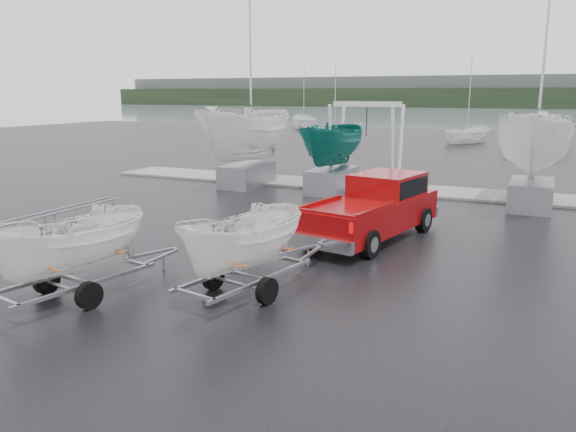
{
  "coord_description": "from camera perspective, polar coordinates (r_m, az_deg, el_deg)",
  "views": [
    {
      "loc": [
        6.9,
        -13.08,
        4.52
      ],
      "look_at": [
        0.53,
        0.62,
        1.2
      ],
      "focal_mm": 35.0,
      "sensor_mm": 36.0,
      "label": 1
    }
  ],
  "objects": [
    {
      "name": "dock",
      "position": [
        27.35,
        9.99,
        2.8
      ],
      "size": [
        30.0,
        3.0,
        0.12
      ],
      "primitive_type": "cube",
      "color": "gray",
      "rests_on": "ground"
    },
    {
      "name": "trailer_parked",
      "position": [
        13.02,
        -21.54,
        2.16
      ],
      "size": [
        1.88,
        3.76,
        4.41
      ],
      "rotation": [
        0.0,
        0.0,
        -0.19
      ],
      "color": "gray",
      "rests_on": "ground"
    },
    {
      "name": "treeline",
      "position": [
        183.22,
        23.21,
        10.95
      ],
      "size": [
        300.0,
        8.0,
        6.0
      ],
      "primitive_type": "cube",
      "color": "black",
      "rests_on": "ground"
    },
    {
      "name": "pickup_truck",
      "position": [
        18.03,
        8.98,
        1.07
      ],
      "size": [
        3.11,
        6.21,
        1.97
      ],
      "rotation": [
        0.0,
        0.0,
        -0.19
      ],
      "color": "maroon",
      "rests_on": "ground"
    },
    {
      "name": "keelboat_2",
      "position": [
        24.09,
        24.24,
        11.0
      ],
      "size": [
        2.75,
        3.2,
        10.93
      ],
      "color": "gray",
      "rests_on": "ground"
    },
    {
      "name": "ground_plane",
      "position": [
        15.47,
        -2.75,
        -4.62
      ],
      "size": [
        120.0,
        120.0,
        0.0
      ],
      "primitive_type": "plane",
      "color": "black",
      "rests_on": "ground"
    },
    {
      "name": "boat_hoist",
      "position": [
        27.34,
        7.95,
        8.4
      ],
      "size": [
        3.3,
        2.18,
        4.12
      ],
      "color": "silver",
      "rests_on": "ground"
    },
    {
      "name": "keelboat_0",
      "position": [
        27.57,
        -4.3,
        12.19
      ],
      "size": [
        2.79,
        3.2,
        10.97
      ],
      "color": "gray",
      "rests_on": "ground"
    },
    {
      "name": "lake",
      "position": [
        113.38,
        21.71,
        9.25
      ],
      "size": [
        300.0,
        300.0,
        0.0
      ],
      "primitive_type": "plane",
      "color": "gray",
      "rests_on": "ground"
    },
    {
      "name": "trailer_hitched",
      "position": [
        12.45,
        -4.56,
        2.44
      ],
      "size": [
        1.89,
        3.76,
        4.36
      ],
      "rotation": [
        0.0,
        0.0,
        -0.19
      ],
      "color": "gray",
      "rests_on": "ground"
    },
    {
      "name": "moored_boat_4",
      "position": [
        73.54,
        1.61,
        8.88
      ],
      "size": [
        3.87,
        3.89,
        11.68
      ],
      "rotation": [
        0.0,
        0.0,
        3.73
      ],
      "color": "silver",
      "rests_on": "ground"
    },
    {
      "name": "moored_boat_1",
      "position": [
        55.27,
        17.68,
        7.14
      ],
      "size": [
        3.14,
        3.17,
        11.15
      ],
      "rotation": [
        0.0,
        0.0,
        2.74
      ],
      "color": "silver",
      "rests_on": "ground"
    },
    {
      "name": "keelboat_1",
      "position": [
        25.94,
        4.6,
        9.55
      ],
      "size": [
        2.08,
        3.2,
        6.64
      ],
      "color": "gray",
      "rests_on": "ground"
    },
    {
      "name": "mast_rack_0",
      "position": [
        21.64,
        -23.07,
        0.28
      ],
      "size": [
        0.56,
        6.5,
        0.06
      ],
      "rotation": [
        0.0,
        0.0,
        1.57
      ],
      "color": "gray",
      "rests_on": "ground"
    },
    {
      "name": "moored_boat_0",
      "position": [
        59.88,
        4.76,
        8.04
      ],
      "size": [
        2.68,
        2.64,
        10.97
      ],
      "rotation": [
        0.0,
        0.0,
        1.77
      ],
      "color": "silver",
      "rests_on": "ground"
    },
    {
      "name": "moored_boat_2",
      "position": [
        50.69,
        23.93,
        6.23
      ],
      "size": [
        3.49,
        3.47,
        11.27
      ],
      "rotation": [
        0.0,
        0.0,
        2.19
      ],
      "color": "silver",
      "rests_on": "ground"
    },
    {
      "name": "far_hill",
      "position": [
        191.21,
        23.36,
        11.56
      ],
      "size": [
        300.0,
        6.0,
        10.0
      ],
      "primitive_type": "cube",
      "color": "#4C5651",
      "rests_on": "ground"
    }
  ]
}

